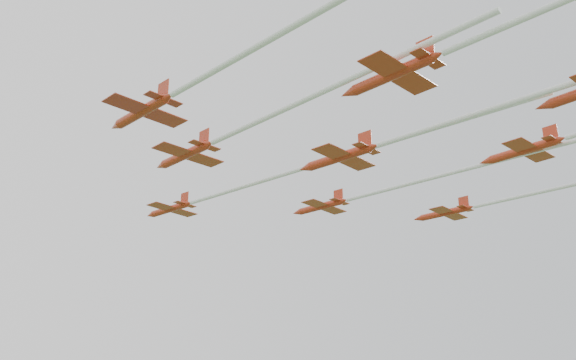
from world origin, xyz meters
TOP-DOWN VIEW (x-y plane):
  - jet_lead at (-3.46, 5.24)m, footprint 24.81×62.33m
  - jet_row2_left at (-12.32, -9.26)m, footprint 16.29×48.81m
  - jet_row2_right at (16.11, -3.40)m, footprint 21.64×55.03m
  - jet_row3_left at (-20.51, -30.38)m, footprint 20.27×62.35m
  - jet_row3_mid at (6.71, -26.10)m, footprint 24.31×63.94m
  - jet_row3_right at (31.81, -15.39)m, footprint 21.25×55.88m

SIDE VIEW (x-z plane):
  - jet_row3_left at x=-20.51m, z-range 56.38..58.93m
  - jet_row3_right at x=31.81m, z-range 57.26..59.68m
  - jet_row3_mid at x=6.71m, z-range 57.92..60.82m
  - jet_lead at x=-3.46m, z-range 58.50..61.02m
  - jet_row2_right at x=16.11m, z-range 58.91..61.47m
  - jet_row2_left at x=-12.32m, z-range 58.93..61.75m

